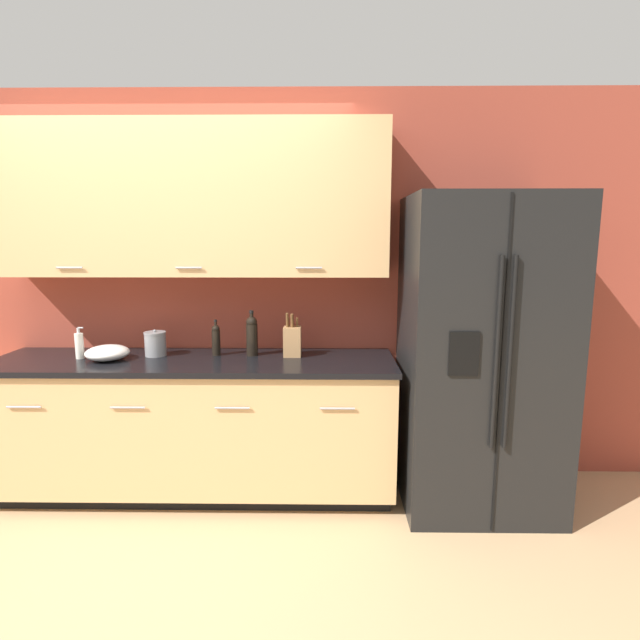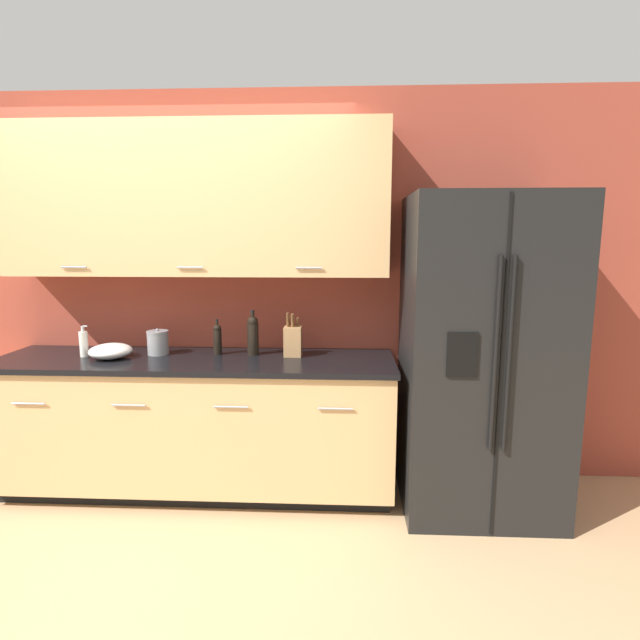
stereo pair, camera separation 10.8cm
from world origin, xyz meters
name	(u,v)px [view 2 (the right image)]	position (x,y,z in m)	size (l,w,h in m)	color
ground_plane	(105,572)	(0.00, 0.00, 0.00)	(14.00, 14.00, 0.00)	tan
wall_back	(180,259)	(0.09, 1.12, 1.51)	(10.00, 0.39, 2.60)	#993D2D
counter_unit	(197,424)	(0.24, 0.84, 0.46)	(2.53, 0.64, 0.90)	black
refrigerator	(481,356)	(2.02, 0.77, 0.95)	(0.91, 0.79, 1.90)	black
knife_block	(293,340)	(0.86, 0.92, 1.00)	(0.11, 0.11, 0.29)	#A87A4C
wine_bottle	(253,334)	(0.60, 0.94, 1.03)	(0.07, 0.07, 0.29)	black
soap_dispenser	(84,344)	(-0.47, 0.84, 0.98)	(0.06, 0.05, 0.20)	silver
oil_bottle	(217,339)	(0.37, 0.94, 1.00)	(0.05, 0.05, 0.23)	black
steel_canister	(158,342)	(-0.02, 0.93, 0.98)	(0.14, 0.14, 0.17)	gray
mixing_bowl	(111,351)	(-0.28, 0.81, 0.94)	(0.26, 0.26, 0.09)	white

